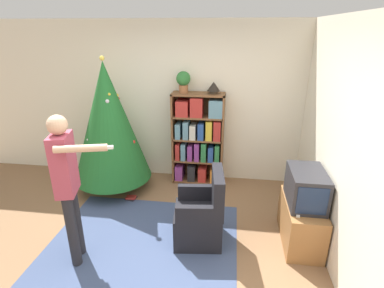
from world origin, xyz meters
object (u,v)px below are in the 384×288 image
bookshelf (198,139)px  table_lamp (214,87)px  standing_person (67,179)px  armchair (201,217)px  television (306,187)px  christmas_tree (109,123)px  potted_plant (183,80)px

bookshelf → table_lamp: size_ratio=7.59×
standing_person → armchair: bearing=96.7°
television → table_lamp: table_lamp is taller
television → table_lamp: size_ratio=3.04×
christmas_tree → armchair: 2.04m
armchair → table_lamp: bearing=173.1°
armchair → bookshelf: bearing=-178.3°
standing_person → table_lamp: 2.52m
television → standing_person: (-2.53, -0.66, 0.26)m
television → christmas_tree: bearing=161.1°
bookshelf → standing_person: standing_person is taller
standing_person → television: bearing=89.9°
television → potted_plant: 2.37m
christmas_tree → table_lamp: 1.68m
bookshelf → standing_person: size_ratio=0.90×
television → armchair: 1.27m
bookshelf → standing_person: (-1.11, -2.03, 0.24)m
table_lamp → christmas_tree: bearing=-163.8°
bookshelf → christmas_tree: christmas_tree is taller
television → christmas_tree: size_ratio=0.29×
christmas_tree → armchair: bearing=-34.9°
television → bookshelf: bearing=135.8°
bookshelf → table_lamp: 0.88m
bookshelf → television: size_ratio=2.50×
bookshelf → potted_plant: (-0.24, 0.01, 0.94)m
television → armchair: bearing=-173.5°
television → christmas_tree: christmas_tree is taller
bookshelf → armchair: bearing=-81.7°
bookshelf → armchair: bookshelf is taller
armchair → standing_person: (-1.33, -0.52, 0.68)m
standing_person → table_lamp: (1.34, 2.04, 0.61)m
standing_person → table_lamp: size_ratio=8.44×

